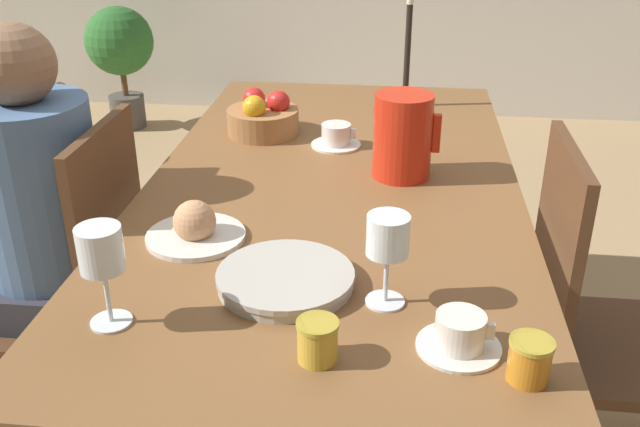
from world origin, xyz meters
TOP-DOWN VIEW (x-y plane):
  - ground_plane at (0.00, 0.00)m, footprint 20.00×20.00m
  - dining_table at (0.00, 0.00)m, footprint 0.94×1.83m
  - chair_person_side at (-0.65, -0.16)m, footprint 0.42×0.42m
  - chair_opposite at (0.65, -0.17)m, footprint 0.42×0.42m
  - person_seated at (-0.75, -0.14)m, footprint 0.39×0.41m
  - red_pitcher at (0.17, 0.08)m, footprint 0.17×0.15m
  - wine_glass_water at (-0.33, -0.65)m, footprint 0.08×0.08m
  - wine_glass_juice at (0.15, -0.53)m, footprint 0.08×0.08m
  - teacup_near_person at (0.28, -0.66)m, footprint 0.14×0.14m
  - teacup_across at (-0.02, 0.27)m, footprint 0.14×0.14m
  - serving_tray at (-0.04, -0.49)m, footprint 0.27×0.27m
  - bread_plate at (-0.27, -0.33)m, footprint 0.22×0.22m
  - jam_jar_amber at (0.05, -0.71)m, footprint 0.07×0.07m
  - jam_jar_red at (0.38, -0.73)m, footprint 0.07×0.07m
  - fruit_bowl at (-0.24, 0.35)m, footprint 0.21×0.21m
  - candlestick_tall at (0.18, 0.68)m, footprint 0.06×0.06m
  - potted_plant at (-1.51, 2.44)m, footprint 0.40×0.40m

SIDE VIEW (x-z plane):
  - ground_plane at x=0.00m, z-range 0.00..0.00m
  - potted_plant at x=-1.51m, z-range 0.11..0.85m
  - chair_person_side at x=-0.65m, z-range 0.02..0.95m
  - chair_opposite at x=0.65m, z-range 0.02..0.95m
  - dining_table at x=0.00m, z-range 0.28..1.02m
  - person_seated at x=-0.75m, z-range 0.10..1.27m
  - serving_tray at x=-0.04m, z-range 0.75..0.78m
  - bread_plate at x=-0.27m, z-range 0.73..0.82m
  - teacup_near_person at x=0.28m, z-range 0.74..0.81m
  - teacup_across at x=-0.02m, z-range 0.74..0.81m
  - jam_jar_amber at x=0.05m, z-range 0.75..0.82m
  - jam_jar_red at x=0.38m, z-range 0.75..0.82m
  - fruit_bowl at x=-0.24m, z-range 0.73..0.86m
  - red_pitcher at x=0.17m, z-range 0.75..0.96m
  - wine_glass_juice at x=0.15m, z-range 0.79..0.97m
  - wine_glass_water at x=-0.33m, z-range 0.79..0.98m
  - candlestick_tall at x=0.18m, z-range 0.71..1.09m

